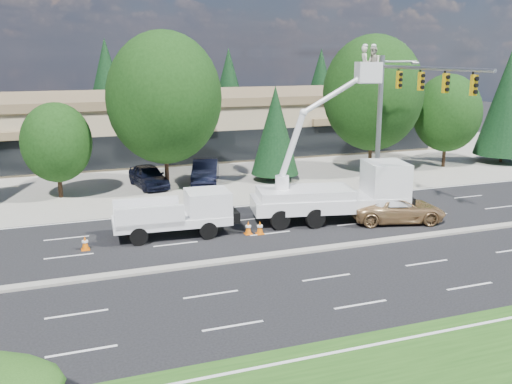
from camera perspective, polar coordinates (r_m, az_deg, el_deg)
name	(u,v)px	position (r m, az deg, el deg)	size (l,w,h in m)	color
ground	(295,253)	(26.94, 3.95, -6.12)	(140.00, 140.00, 0.00)	black
concrete_apron	(192,172)	(45.27, -6.38, 2.00)	(140.00, 22.00, 0.01)	gray
road_median	(295,252)	(26.92, 3.95, -6.00)	(120.00, 0.55, 0.12)	gray
strip_mall	(166,122)	(54.46, -9.00, 6.90)	(50.40, 15.40, 5.50)	tan
tree_front_c	(57,143)	(38.51, -19.32, 4.69)	(4.44, 4.44, 6.16)	#332114
tree_front_d	(164,98)	(38.93, -9.17, 9.29)	(7.68, 7.68, 10.66)	#332114
tree_front_e	(275,130)	(41.46, 1.93, 6.17)	(3.49, 3.49, 6.88)	#332114
tree_front_f	(373,93)	(44.82, 11.62, 9.67)	(7.62, 7.62, 10.57)	#332114
tree_front_g	(447,113)	(48.98, 18.58, 7.50)	(5.45, 5.45, 7.56)	#332114
tree_front_h	(507,103)	(52.87, 23.79, 8.12)	(4.76, 4.76, 9.38)	#332114
tree_back_b	(107,85)	(65.51, -14.69, 10.34)	(5.46, 5.46, 10.77)	#332114
tree_back_c	(229,87)	(68.34, -2.72, 10.43)	(4.95, 4.95, 9.75)	#332114
tree_back_d	(321,85)	(72.84, 6.48, 10.55)	(4.94, 4.94, 9.73)	#332114
signal_mast	(400,104)	(36.56, 14.16, 8.49)	(2.76, 10.16, 9.00)	gray
utility_pickup	(180,218)	(29.43, -7.56, -2.57)	(6.04, 2.64, 2.27)	white
bucket_truck	(342,185)	(31.83, 8.59, 0.67)	(8.90, 4.22, 9.61)	white
traffic_cone_a	(85,243)	(28.41, -16.72, -4.90)	(0.40, 0.40, 0.70)	#DC5E06
traffic_cone_b	(248,228)	(29.53, -0.77, -3.60)	(0.40, 0.40, 0.70)	#DC5E06
traffic_cone_c	(260,228)	(29.55, 0.39, -3.58)	(0.40, 0.40, 0.70)	#DC5E06
traffic_cone_d	(376,214)	(32.82, 11.94, -2.12)	(0.40, 0.40, 0.70)	#DC5E06
minivan	(398,209)	(32.56, 13.97, -1.66)	(2.39, 5.19, 1.44)	tan
parked_car_west	(149,176)	(40.48, -10.69, 1.58)	(1.86, 4.61, 1.57)	black
parked_car_east	(205,171)	(41.31, -5.07, 2.08)	(1.77, 5.08, 1.67)	black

